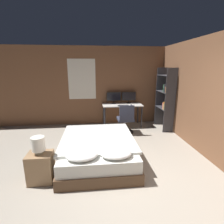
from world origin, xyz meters
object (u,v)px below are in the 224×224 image
object	(u,v)px
nightstand	(41,167)
keyboard	(123,106)
office_chair	(126,121)
bed	(98,150)
monitor_right	(129,97)
desk	(122,107)
computer_mouse	(131,105)
bedside_lamp	(38,144)
monitor_left	(114,97)
bookshelf	(166,97)

from	to	relation	value
nightstand	keyboard	size ratio (longest dim) A/B	1.49
office_chair	bed	bearing A→B (deg)	-120.20
nightstand	keyboard	distance (m)	3.37
monitor_right	keyboard	bearing A→B (deg)	-123.13
nightstand	desk	distance (m)	3.52
desk	monitor_right	bearing A→B (deg)	37.68
computer_mouse	office_chair	xyz separation A→B (m)	(-0.28, -0.52, -0.40)
bedside_lamp	computer_mouse	size ratio (longest dim) A/B	4.47
nightstand	bedside_lamp	distance (m)	0.46
monitor_left	office_chair	world-z (taller)	monitor_left
bed	keyboard	size ratio (longest dim) A/B	5.49
bed	nightstand	xyz separation A→B (m)	(-1.04, -0.61, 0.01)
bed	office_chair	world-z (taller)	office_chair
bed	office_chair	size ratio (longest dim) A/B	2.17
keyboard	bookshelf	xyz separation A→B (m)	(1.34, -0.28, 0.32)
computer_mouse	bookshelf	size ratio (longest dim) A/B	0.04
keyboard	monitor_left	bearing A→B (deg)	123.13
bedside_lamp	computer_mouse	world-z (taller)	bedside_lamp
monitor_left	office_chair	xyz separation A→B (m)	(0.26, -0.93, -0.61)
bed	desk	size ratio (longest dim) A/B	1.47
monitor_right	keyboard	size ratio (longest dim) A/B	1.36
desk	bookshelf	xyz separation A→B (m)	(1.34, -0.48, 0.43)
bedside_lamp	desk	size ratio (longest dim) A/B	0.23
monitor_right	nightstand	bearing A→B (deg)	-125.75
bedside_lamp	bookshelf	size ratio (longest dim) A/B	0.16
computer_mouse	bookshelf	bearing A→B (deg)	-14.62
nightstand	computer_mouse	xyz separation A→B (m)	(2.23, 2.69, 0.51)
monitor_left	computer_mouse	size ratio (longest dim) A/B	7.07
keyboard	computer_mouse	size ratio (longest dim) A/B	5.18
nightstand	monitor_right	distance (m)	3.89
nightstand	monitor_left	size ratio (longest dim) A/B	1.10
bedside_lamp	bookshelf	bearing A→B (deg)	36.10
bedside_lamp	nightstand	bearing A→B (deg)	0.00
desk	monitor_right	distance (m)	0.48
bed	monitor_right	world-z (taller)	monitor_right
bedside_lamp	bed	bearing A→B (deg)	30.39
desk	monitor_right	world-z (taller)	monitor_right
computer_mouse	bookshelf	distance (m)	1.15
bed	keyboard	distance (m)	2.33
bedside_lamp	bookshelf	distance (m)	4.10
computer_mouse	office_chair	distance (m)	0.71
nightstand	bedside_lamp	world-z (taller)	bedside_lamp
bedside_lamp	office_chair	bearing A→B (deg)	48.06
computer_mouse	bookshelf	world-z (taller)	bookshelf
bed	computer_mouse	world-z (taller)	computer_mouse
desk	bookshelf	world-z (taller)	bookshelf
desk	bedside_lamp	bearing A→B (deg)	-124.16
nightstand	monitor_left	world-z (taller)	monitor_left
nightstand	office_chair	distance (m)	2.92
bed	office_chair	xyz separation A→B (m)	(0.91, 1.56, 0.12)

